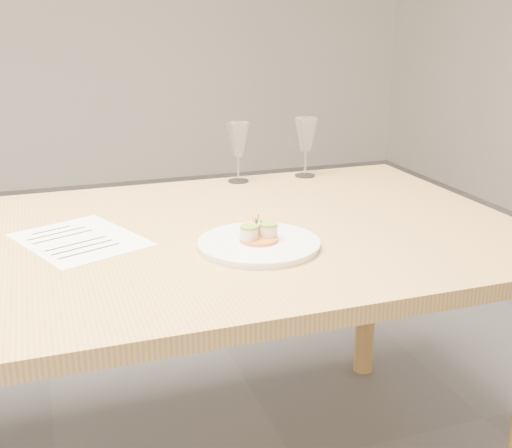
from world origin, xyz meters
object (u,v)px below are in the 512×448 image
object	(u,v)px
wine_glass_2	(238,141)
dinner_plate	(259,243)
dining_table	(32,279)
recipe_sheet	(80,240)
wine_glass_3	(306,136)

from	to	relation	value
wine_glass_2	dinner_plate	bearing A→B (deg)	-103.22
dinner_plate	wine_glass_2	xyz separation A→B (m)	(0.14, 0.59, 0.12)
dining_table	wine_glass_2	bearing A→B (deg)	34.52
recipe_sheet	wine_glass_3	distance (m)	0.86
dinner_plate	recipe_sheet	xyz separation A→B (m)	(-0.38, 0.19, -0.01)
wine_glass_2	wine_glass_3	distance (m)	0.23
recipe_sheet	wine_glass_3	xyz separation A→B (m)	(0.75, 0.40, 0.13)
wine_glass_2	dining_table	bearing A→B (deg)	-145.48
dinner_plate	recipe_sheet	bearing A→B (deg)	153.95
recipe_sheet	wine_glass_3	bearing A→B (deg)	5.47
dinner_plate	wine_glass_2	size ratio (longest dim) A/B	1.49
dining_table	dinner_plate	xyz separation A→B (m)	(0.50, -0.15, 0.08)
dinner_plate	wine_glass_3	distance (m)	0.70
dinner_plate	recipe_sheet	distance (m)	0.43
dining_table	dinner_plate	world-z (taller)	dinner_plate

